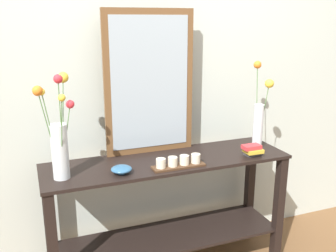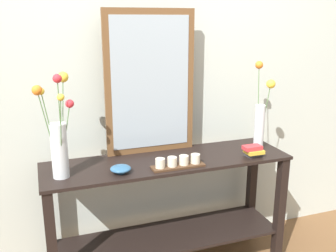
{
  "view_description": "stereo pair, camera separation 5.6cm",
  "coord_description": "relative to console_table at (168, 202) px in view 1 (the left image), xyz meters",
  "views": [
    {
      "loc": [
        -0.79,
        -2.06,
        1.64
      ],
      "look_at": [
        0.0,
        0.0,
        1.02
      ],
      "focal_mm": 40.35,
      "sensor_mm": 36.0,
      "label": 1
    },
    {
      "loc": [
        -0.73,
        -2.08,
        1.64
      ],
      "look_at": [
        0.0,
        0.0,
        1.02
      ],
      "focal_mm": 40.35,
      "sensor_mm": 36.0,
      "label": 2
    }
  ],
  "objects": [
    {
      "name": "candle_tray",
      "position": [
        0.01,
        -0.14,
        0.32
      ],
      "size": [
        0.32,
        0.09,
        0.07
      ],
      "color": "#472D1C",
      "rests_on": "console_table"
    },
    {
      "name": "console_table",
      "position": [
        0.0,
        0.0,
        0.0
      ],
      "size": [
        1.54,
        0.43,
        0.8
      ],
      "color": "black",
      "rests_on": "ground"
    },
    {
      "name": "decorative_bowl",
      "position": [
        -0.32,
        -0.11,
        0.32
      ],
      "size": [
        0.12,
        0.12,
        0.04
      ],
      "color": "#2D5B84",
      "rests_on": "console_table"
    },
    {
      "name": "book_stack",
      "position": [
        0.53,
        -0.13,
        0.33
      ],
      "size": [
        0.13,
        0.1,
        0.07
      ],
      "color": "#424247",
      "rests_on": "console_table"
    },
    {
      "name": "tall_vase_left",
      "position": [
        -0.64,
        -0.05,
        0.52
      ],
      "size": [
        0.21,
        0.24,
        0.58
      ],
      "color": "silver",
      "rests_on": "console_table"
    },
    {
      "name": "wall_back",
      "position": [
        0.0,
        0.34,
        0.84
      ],
      "size": [
        6.4,
        0.08,
        2.7
      ],
      "primitive_type": "cube",
      "color": "beige",
      "rests_on": "ground"
    },
    {
      "name": "vase_right",
      "position": [
        0.64,
        -0.02,
        0.52
      ],
      "size": [
        0.13,
        0.15,
        0.58
      ],
      "color": "silver",
      "rests_on": "console_table"
    },
    {
      "name": "mirror_leaning",
      "position": [
        -0.05,
        0.18,
        0.75
      ],
      "size": [
        0.58,
        0.03,
        0.91
      ],
      "color": "brown",
      "rests_on": "console_table"
    }
  ]
}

